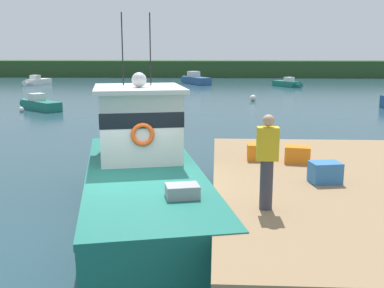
% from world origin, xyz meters
% --- Properties ---
extents(ground_plane, '(200.00, 200.00, 0.00)m').
position_xyz_m(ground_plane, '(0.00, 0.00, 0.00)').
color(ground_plane, '#23424C').
extents(dock, '(6.00, 9.00, 1.20)m').
position_xyz_m(dock, '(4.80, 0.00, 1.07)').
color(dock, '#4C3D2D').
rests_on(dock, ground).
extents(main_fishing_boat, '(4.30, 9.96, 4.80)m').
position_xyz_m(main_fishing_boat, '(0.07, 1.19, 1.01)').
color(main_fishing_boat, '#196B5B').
rests_on(main_fishing_boat, ground).
extents(crate_stack_near_edge, '(0.67, 0.54, 0.40)m').
position_xyz_m(crate_stack_near_edge, '(3.82, 1.51, 1.40)').
color(crate_stack_near_edge, orange).
rests_on(crate_stack_near_edge, dock).
extents(crate_single_by_cleat, '(0.67, 0.55, 0.43)m').
position_xyz_m(crate_single_by_cleat, '(4.08, -0.20, 1.42)').
color(crate_single_by_cleat, '#3370B2').
rests_on(crate_single_by_cleat, dock).
extents(crate_stack_mid_dock, '(0.61, 0.46, 0.40)m').
position_xyz_m(crate_stack_mid_dock, '(2.92, 1.76, 1.40)').
color(crate_stack_mid_dock, orange).
rests_on(crate_stack_mid_dock, dock).
extents(deckhand_by_the_boat, '(0.36, 0.22, 1.63)m').
position_xyz_m(deckhand_by_the_boat, '(2.70, -1.86, 2.06)').
color(deckhand_by_the_boat, '#383842').
rests_on(deckhand_by_the_boat, dock).
extents(moored_boat_mid_harbor, '(3.76, 3.41, 1.08)m').
position_xyz_m(moored_boat_mid_harbor, '(-9.91, 20.31, 0.37)').
color(moored_boat_mid_harbor, '#196B5B').
rests_on(moored_boat_mid_harbor, ground).
extents(moored_boat_near_channel, '(3.86, 5.67, 1.49)m').
position_xyz_m(moored_boat_near_channel, '(-0.69, 44.91, 0.51)').
color(moored_boat_near_channel, '#285184').
rests_on(moored_boat_near_channel, ground).
extents(moored_boat_outer_mooring, '(1.97, 4.51, 1.13)m').
position_xyz_m(moored_boat_outer_mooring, '(-18.94, 42.87, 0.39)').
color(moored_boat_outer_mooring, white).
rests_on(moored_boat_outer_mooring, ground).
extents(moored_boat_far_left, '(2.85, 4.02, 1.06)m').
position_xyz_m(moored_boat_far_left, '(9.56, 41.33, 0.37)').
color(moored_boat_far_left, '#196B5B').
rests_on(moored_boat_far_left, ground).
extents(mooring_buoy_inshore, '(0.32, 0.32, 0.32)m').
position_xyz_m(mooring_buoy_inshore, '(-10.69, 19.21, 0.16)').
color(mooring_buoy_inshore, silver).
rests_on(mooring_buoy_inshore, ground).
extents(mooring_buoy_spare_mooring, '(0.35, 0.35, 0.35)m').
position_xyz_m(mooring_buoy_spare_mooring, '(-3.07, 28.71, 0.18)').
color(mooring_buoy_spare_mooring, '#EA5B19').
rests_on(mooring_buoy_spare_mooring, ground).
extents(mooring_buoy_channel_marker, '(0.49, 0.49, 0.49)m').
position_xyz_m(mooring_buoy_channel_marker, '(4.71, 26.50, 0.24)').
color(mooring_buoy_channel_marker, silver).
rests_on(mooring_buoy_channel_marker, ground).
extents(far_shoreline, '(120.00, 8.00, 2.40)m').
position_xyz_m(far_shoreline, '(0.00, 62.00, 1.20)').
color(far_shoreline, '#284723').
rests_on(far_shoreline, ground).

